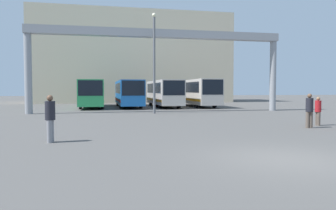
{
  "coord_description": "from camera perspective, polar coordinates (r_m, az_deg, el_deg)",
  "views": [
    {
      "loc": [
        -5.21,
        -8.39,
        2.0
      ],
      "look_at": [
        1.41,
        23.39,
        0.46
      ],
      "focal_mm": 35.0,
      "sensor_mm": 36.0,
      "label": 1
    }
  ],
  "objects": [
    {
      "name": "pedestrian_mid_right",
      "position": [
        18.53,
        23.41,
        -0.77
      ],
      "size": [
        0.37,
        0.37,
        1.79
      ],
      "rotation": [
        0.0,
        0.0,
        2.98
      ],
      "color": "brown",
      "rests_on": "ground"
    },
    {
      "name": "bus_slot_3",
      "position": [
        38.98,
        5.09,
        2.41
      ],
      "size": [
        2.47,
        11.08,
        3.13
      ],
      "color": "beige",
      "rests_on": "ground"
    },
    {
      "name": "bus_slot_2",
      "position": [
        37.97,
        -0.77,
        2.32
      ],
      "size": [
        2.45,
        11.0,
        3.02
      ],
      "color": "beige",
      "rests_on": "ground"
    },
    {
      "name": "bus_slot_0",
      "position": [
        37.88,
        -13.1,
        2.22
      ],
      "size": [
        2.52,
        12.2,
        2.98
      ],
      "color": "#268C4C",
      "rests_on": "ground"
    },
    {
      "name": "building_backdrop",
      "position": [
        54.61,
        -6.3,
        7.92
      ],
      "size": [
        30.57,
        12.0,
        13.94
      ],
      "color": "beige",
      "rests_on": "ground"
    },
    {
      "name": "ground_plane",
      "position": [
        10.08,
        19.91,
        -8.91
      ],
      "size": [
        200.0,
        200.0,
        0.0
      ],
      "primitive_type": "plane",
      "color": "#514F4C"
    },
    {
      "name": "overhead_gantry",
      "position": [
        29.26,
        -1.42,
        10.4
      ],
      "size": [
        22.47,
        0.8,
        7.26
      ],
      "color": "gray",
      "rests_on": "ground"
    },
    {
      "name": "lamp_post",
      "position": [
        27.44,
        -2.42,
        7.98
      ],
      "size": [
        0.36,
        0.36,
        8.31
      ],
      "color": "#595B60",
      "rests_on": "ground"
    },
    {
      "name": "pedestrian_far_center",
      "position": [
        13.12,
        -19.83,
        -2.03
      ],
      "size": [
        0.37,
        0.37,
        1.8
      ],
      "rotation": [
        0.0,
        0.0,
        4.48
      ],
      "color": "gray",
      "rests_on": "ground"
    },
    {
      "name": "bus_slot_1",
      "position": [
        37.66,
        -6.92,
        2.26
      ],
      "size": [
        2.45,
        11.5,
        2.98
      ],
      "color": "#1959A5",
      "rests_on": "ground"
    },
    {
      "name": "pedestrian_mid_left",
      "position": [
        19.99,
        24.66,
        -0.85
      ],
      "size": [
        0.33,
        0.33,
        1.6
      ],
      "rotation": [
        0.0,
        0.0,
        4.72
      ],
      "color": "brown",
      "rests_on": "ground"
    }
  ]
}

